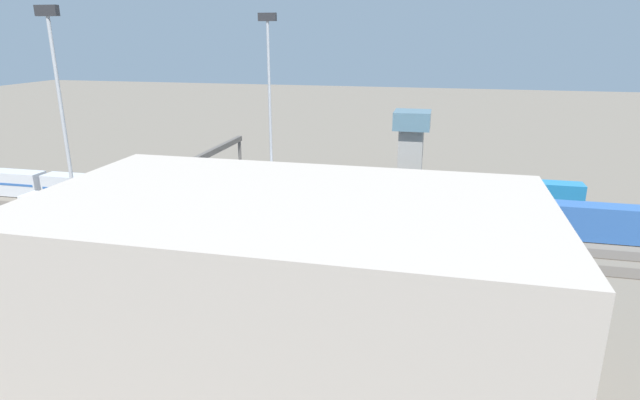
{
  "coord_description": "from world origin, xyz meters",
  "views": [
    {
      "loc": [
        -21.58,
        67.65,
        24.53
      ],
      "look_at": [
        -5.72,
        -0.61,
        2.5
      ],
      "focal_mm": 29.4,
      "sensor_mm": 36.0,
      "label": 1
    }
  ],
  "objects_px": {
    "train_on_track_0": "(358,186)",
    "signal_gantry": "(208,161)",
    "control_tower": "(411,142)",
    "light_mast_1": "(59,96)",
    "light_mast_0": "(269,81)",
    "train_on_track_4": "(263,225)",
    "maintenance_shed": "(289,282)",
    "train_on_track_2": "(248,199)"
  },
  "relations": [
    {
      "from": "train_on_track_0",
      "to": "signal_gantry",
      "type": "bearing_deg",
      "value": 26.27
    },
    {
      "from": "train_on_track_0",
      "to": "control_tower",
      "type": "relative_size",
      "value": 5.27
    },
    {
      "from": "light_mast_1",
      "to": "signal_gantry",
      "type": "height_order",
      "value": "light_mast_1"
    },
    {
      "from": "train_on_track_0",
      "to": "signal_gantry",
      "type": "xyz_separation_m",
      "value": [
        20.26,
        10.0,
        5.31
      ]
    },
    {
      "from": "light_mast_0",
      "to": "signal_gantry",
      "type": "bearing_deg",
      "value": 65.78
    },
    {
      "from": "train_on_track_4",
      "to": "light_mast_0",
      "type": "xyz_separation_m",
      "value": [
        6.06,
        -22.12,
        15.57
      ]
    },
    {
      "from": "train_on_track_0",
      "to": "control_tower",
      "type": "height_order",
      "value": "control_tower"
    },
    {
      "from": "train_on_track_4",
      "to": "maintenance_shed",
      "type": "xyz_separation_m",
      "value": [
        -10.24,
        23.23,
        4.59
      ]
    },
    {
      "from": "light_mast_0",
      "to": "light_mast_1",
      "type": "xyz_separation_m",
      "value": [
        17.58,
        25.58,
        0.0
      ]
    },
    {
      "from": "train_on_track_0",
      "to": "light_mast_1",
      "type": "bearing_deg",
      "value": 35.93
    },
    {
      "from": "light_mast_1",
      "to": "control_tower",
      "type": "relative_size",
      "value": 2.21
    },
    {
      "from": "train_on_track_0",
      "to": "train_on_track_2",
      "type": "xyz_separation_m",
      "value": [
        14.39,
        10.0,
        -0.04
      ]
    },
    {
      "from": "train_on_track_0",
      "to": "control_tower",
      "type": "xyz_separation_m",
      "value": [
        -7.16,
        -10.89,
        5.29
      ]
    },
    {
      "from": "control_tower",
      "to": "light_mast_1",
      "type": "bearing_deg",
      "value": 40.99
    },
    {
      "from": "train_on_track_4",
      "to": "train_on_track_0",
      "type": "xyz_separation_m",
      "value": [
        -8.75,
        -20.0,
        0.0
      ]
    },
    {
      "from": "light_mast_0",
      "to": "maintenance_shed",
      "type": "xyz_separation_m",
      "value": [
        -16.3,
        45.35,
        -10.97
      ]
    },
    {
      "from": "control_tower",
      "to": "light_mast_0",
      "type": "bearing_deg",
      "value": 21.78
    },
    {
      "from": "light_mast_0",
      "to": "control_tower",
      "type": "height_order",
      "value": "light_mast_0"
    },
    {
      "from": "light_mast_0",
      "to": "control_tower",
      "type": "bearing_deg",
      "value": -158.22
    },
    {
      "from": "train_on_track_0",
      "to": "train_on_track_2",
      "type": "relative_size",
      "value": 0.58
    },
    {
      "from": "train_on_track_0",
      "to": "light_mast_0",
      "type": "relative_size",
      "value": 2.38
    },
    {
      "from": "signal_gantry",
      "to": "train_on_track_0",
      "type": "bearing_deg",
      "value": -153.73
    },
    {
      "from": "train_on_track_4",
      "to": "train_on_track_2",
      "type": "height_order",
      "value": "same"
    },
    {
      "from": "train_on_track_2",
      "to": "light_mast_0",
      "type": "xyz_separation_m",
      "value": [
        0.42,
        -12.12,
        15.61
      ]
    },
    {
      "from": "train_on_track_4",
      "to": "control_tower",
      "type": "distance_m",
      "value": 35.15
    },
    {
      "from": "train_on_track_4",
      "to": "maintenance_shed",
      "type": "height_order",
      "value": "maintenance_shed"
    },
    {
      "from": "train_on_track_4",
      "to": "signal_gantry",
      "type": "relative_size",
      "value": 2.66
    },
    {
      "from": "maintenance_shed",
      "to": "control_tower",
      "type": "distance_m",
      "value": 54.42
    },
    {
      "from": "train_on_track_4",
      "to": "train_on_track_0",
      "type": "height_order",
      "value": "same"
    },
    {
      "from": "signal_gantry",
      "to": "light_mast_1",
      "type": "bearing_deg",
      "value": 48.0
    },
    {
      "from": "train_on_track_4",
      "to": "light_mast_1",
      "type": "bearing_deg",
      "value": 8.35
    },
    {
      "from": "train_on_track_4",
      "to": "signal_gantry",
      "type": "distance_m",
      "value": 16.14
    },
    {
      "from": "light_mast_0",
      "to": "train_on_track_0",
      "type": "bearing_deg",
      "value": 171.87
    },
    {
      "from": "light_mast_1",
      "to": "train_on_track_0",
      "type": "bearing_deg",
      "value": -144.07
    },
    {
      "from": "train_on_track_4",
      "to": "maintenance_shed",
      "type": "distance_m",
      "value": 25.8
    },
    {
      "from": "train_on_track_0",
      "to": "light_mast_1",
      "type": "xyz_separation_m",
      "value": [
        32.39,
        23.47,
        15.57
      ]
    },
    {
      "from": "train_on_track_4",
      "to": "light_mast_0",
      "type": "height_order",
      "value": "light_mast_0"
    },
    {
      "from": "light_mast_0",
      "to": "light_mast_1",
      "type": "distance_m",
      "value": 31.04
    },
    {
      "from": "train_on_track_4",
      "to": "maintenance_shed",
      "type": "relative_size",
      "value": 1.78
    },
    {
      "from": "light_mast_1",
      "to": "signal_gantry",
      "type": "bearing_deg",
      "value": -132.0
    },
    {
      "from": "train_on_track_0",
      "to": "train_on_track_2",
      "type": "distance_m",
      "value": 17.52
    },
    {
      "from": "train_on_track_2",
      "to": "control_tower",
      "type": "height_order",
      "value": "control_tower"
    }
  ]
}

